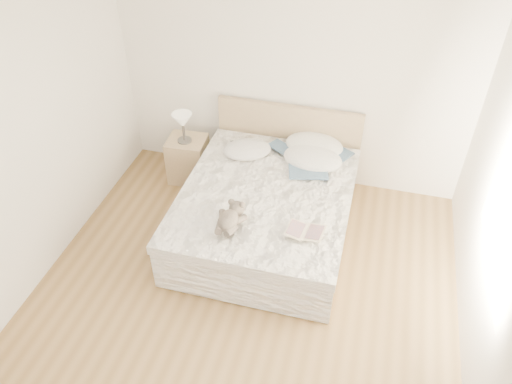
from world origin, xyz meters
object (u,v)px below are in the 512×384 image
nightstand (188,159)px  teddy_bear (228,226)px  childrens_book (305,232)px  bed (268,208)px  photo_book (243,147)px  table_lamp (183,122)px

nightstand → teddy_bear: bearing=-55.0°
nightstand → childrens_book: 2.10m
nightstand → teddy_bear: size_ratio=1.60×
childrens_book → teddy_bear: size_ratio=1.02×
bed → photo_book: 0.79m
childrens_book → photo_book: bearing=135.4°
childrens_book → table_lamp: bearing=150.7°
bed → photo_book: size_ratio=6.58×
bed → teddy_bear: size_ratio=6.11×
teddy_bear → photo_book: bearing=104.2°
bed → table_lamp: bed is taller
photo_book → teddy_bear: (0.23, -1.29, 0.02)m
bed → photo_book: (-0.43, 0.58, 0.32)m
photo_book → table_lamp: bearing=150.4°
nightstand → table_lamp: size_ratio=1.53×
nightstand → childrens_book: (1.66, -1.24, 0.35)m
photo_book → nightstand: bearing=148.2°
photo_book → childrens_book: bearing=-77.4°
bed → teddy_bear: 0.82m
photo_book → teddy_bear: teddy_bear is taller
bed → nightstand: bearing=150.8°
nightstand → photo_book: bearing=-5.7°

